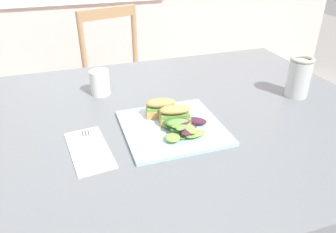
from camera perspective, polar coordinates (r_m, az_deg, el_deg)
The scene contains 10 objects.
dining_table at distance 1.07m, azimuth 1.12°, elevation -4.93°, with size 1.30×1.02×0.74m.
chair_wooden_far at distance 1.98m, azimuth -7.99°, elevation 5.76°, with size 0.49×0.49×0.87m.
plate_lunch at distance 0.93m, azimuth 0.77°, elevation -1.94°, with size 0.28×0.28×0.01m, color silver.
sandwich_half_front at distance 0.93m, azimuth 1.22°, elevation 0.42°, with size 0.10×0.07×0.06m.
sandwich_half_back at distance 0.97m, azimuth -1.27°, elevation 1.65°, with size 0.10×0.07×0.06m.
salad_mixed_greens at distance 0.89m, azimuth 2.44°, elevation -1.67°, with size 0.16×0.14×0.04m.
napkin_folded at distance 0.87m, azimuth -13.73°, elevation -5.69°, with size 0.10×0.21×0.00m, color silver.
fork_on_napkin at distance 0.88m, azimuth -13.89°, elevation -4.89°, with size 0.03×0.19×0.00m.
mason_jar_iced_tea at distance 1.19m, azimuth 22.10°, elevation 6.12°, with size 0.08×0.08×0.14m.
cup_extra_side at distance 1.15m, azimuth -11.89°, elevation 5.86°, with size 0.07×0.07×0.09m, color white.
Camera 1 is at (-0.31, -0.83, 1.23)m, focal length 34.59 mm.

